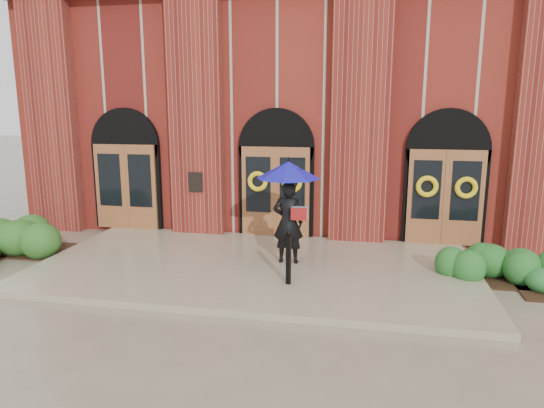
% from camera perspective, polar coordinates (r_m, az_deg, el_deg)
% --- Properties ---
extents(ground, '(90.00, 90.00, 0.00)m').
position_cam_1_polar(ground, '(11.25, -2.18, -7.99)').
color(ground, gray).
rests_on(ground, ground).
extents(landing, '(10.00, 5.30, 0.15)m').
position_cam_1_polar(landing, '(11.36, -2.01, -7.39)').
color(landing, gray).
rests_on(landing, ground).
extents(church_building, '(16.20, 12.53, 7.00)m').
position_cam_1_polar(church_building, '(19.27, 3.83, 10.70)').
color(church_building, maroon).
rests_on(church_building, ground).
extents(man_with_umbrella, '(1.56, 1.56, 2.37)m').
position_cam_1_polar(man_with_umbrella, '(11.05, 1.95, 1.36)').
color(man_with_umbrella, black).
rests_on(man_with_umbrella, landing).
extents(metal_post, '(0.16, 0.16, 1.05)m').
position_cam_1_polar(metal_post, '(9.93, 1.96, -6.40)').
color(metal_post, black).
rests_on(metal_post, landing).
extents(hedge_wall_left, '(3.28, 1.31, 0.84)m').
position_cam_1_polar(hedge_wall_left, '(14.66, -28.86, -3.09)').
color(hedge_wall_left, '#26521B').
rests_on(hedge_wall_left, ground).
extents(hedge_wall_right, '(2.73, 1.09, 0.70)m').
position_cam_1_polar(hedge_wall_right, '(11.67, 24.32, -6.50)').
color(hedge_wall_right, '#1F561E').
rests_on(hedge_wall_right, ground).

